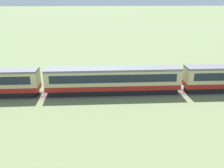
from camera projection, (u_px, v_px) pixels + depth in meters
name	position (u px, v px, depth m)	size (l,w,h in m)	color
passenger_train	(115.00, 79.00, 37.48)	(110.27, 2.90, 4.27)	#AD1E19
railway_track	(100.00, 93.00, 38.19)	(164.98, 3.60, 0.04)	#665B51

